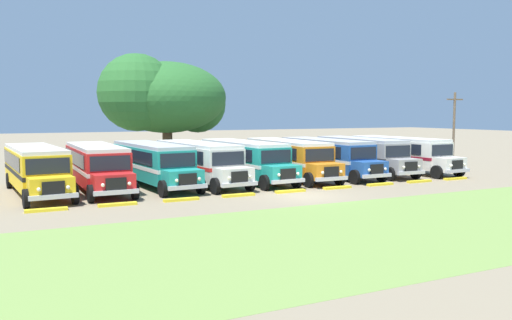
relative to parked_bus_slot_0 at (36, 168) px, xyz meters
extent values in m
plane|color=#84755B|center=(13.98, -7.89, -1.58)|extent=(220.00, 220.00, 0.00)
cube|color=olive|center=(13.98, -16.54, -1.58)|extent=(80.00, 11.97, 0.01)
cube|color=yellow|center=(-0.03, 0.31, -0.03)|extent=(3.32, 9.39, 2.10)
cube|color=black|center=(-0.03, 0.31, -0.20)|extent=(3.35, 9.41, 0.24)
cube|color=black|center=(1.21, 0.72, 0.47)|extent=(0.76, 7.97, 0.80)
cube|color=black|center=(-1.32, 0.49, 0.47)|extent=(0.76, 7.97, 0.80)
cube|color=beige|center=(-0.03, 0.31, 1.13)|extent=(3.23, 9.28, 0.22)
cube|color=yellow|center=(0.45, -4.97, -0.56)|extent=(2.32, 1.59, 1.05)
cube|color=black|center=(0.52, -5.71, -0.53)|extent=(1.10, 0.20, 0.70)
cube|color=#B7B7BC|center=(0.52, -5.75, -0.96)|extent=(2.41, 0.42, 0.24)
cube|color=black|center=(0.39, -4.31, 0.47)|extent=(2.20, 0.26, 0.84)
cube|color=black|center=(-0.44, 4.91, -0.14)|extent=(0.90, 0.14, 1.30)
sphere|color=#EAE5C6|center=(1.22, -5.70, -0.53)|extent=(0.20, 0.20, 0.20)
sphere|color=#EAE5C6|center=(-0.18, -5.82, -0.53)|extent=(0.20, 0.20, 0.20)
cylinder|color=black|center=(1.64, -4.76, -1.08)|extent=(0.37, 1.02, 1.00)
cylinder|color=black|center=(-0.75, -4.98, -1.08)|extent=(0.37, 1.02, 1.00)
cylinder|color=black|center=(0.90, 3.40, -1.08)|extent=(0.37, 1.02, 1.00)
cylinder|color=black|center=(-1.49, 3.19, -1.08)|extent=(0.37, 1.02, 1.00)
cube|color=red|center=(3.54, 0.44, -0.03)|extent=(2.68, 9.25, 2.10)
cube|color=white|center=(3.54, 0.44, -0.20)|extent=(2.71, 9.27, 0.24)
cube|color=black|center=(4.80, 0.76, 0.47)|extent=(0.20, 8.00, 0.80)
cube|color=black|center=(2.26, 0.71, 0.47)|extent=(0.20, 8.00, 0.80)
cube|color=beige|center=(3.54, 0.44, 1.13)|extent=(2.60, 9.15, 0.22)
cube|color=red|center=(3.64, -4.86, -0.56)|extent=(2.23, 1.44, 1.05)
cube|color=black|center=(3.65, -5.60, -0.53)|extent=(1.10, 0.12, 0.70)
cube|color=#B7B7BC|center=(3.65, -5.64, -0.96)|extent=(2.40, 0.25, 0.24)
cube|color=black|center=(3.63, -4.19, 0.47)|extent=(2.20, 0.10, 0.84)
cube|color=white|center=(3.45, 5.06, -0.14)|extent=(0.90, 0.08, 1.30)
sphere|color=#EAE5C6|center=(4.35, -5.64, -0.53)|extent=(0.20, 0.20, 0.20)
sphere|color=#EAE5C6|center=(2.95, -5.66, -0.53)|extent=(0.20, 0.20, 0.20)
cylinder|color=black|center=(4.84, -4.74, -1.08)|extent=(0.30, 1.01, 1.00)
cylinder|color=black|center=(2.44, -4.78, -1.08)|extent=(0.30, 1.01, 1.00)
cylinder|color=black|center=(4.68, 3.46, -1.08)|extent=(0.30, 1.01, 1.00)
cylinder|color=black|center=(2.28, 3.41, -1.08)|extent=(0.30, 1.01, 1.00)
cube|color=teal|center=(7.17, 0.59, -0.03)|extent=(3.33, 9.39, 2.10)
cube|color=white|center=(7.17, 0.59, -0.20)|extent=(3.36, 9.41, 0.24)
cube|color=black|center=(8.40, 1.00, 0.47)|extent=(0.77, 7.97, 0.80)
cube|color=black|center=(5.87, 0.77, 0.47)|extent=(0.77, 7.97, 0.80)
cube|color=#B2B2B7|center=(7.17, 0.59, 1.13)|extent=(3.24, 9.28, 0.22)
cube|color=teal|center=(7.65, -4.69, -0.56)|extent=(2.32, 1.59, 1.05)
cube|color=black|center=(7.72, -5.43, -0.53)|extent=(1.10, 0.20, 0.70)
cube|color=#B7B7BC|center=(7.72, -5.47, -0.96)|extent=(2.41, 0.42, 0.24)
cube|color=black|center=(7.59, -4.02, 0.47)|extent=(2.20, 0.26, 0.84)
cube|color=white|center=(6.75, 5.19, -0.14)|extent=(0.90, 0.14, 1.30)
sphere|color=#EAE5C6|center=(8.42, -5.41, -0.53)|extent=(0.20, 0.20, 0.20)
sphere|color=#EAE5C6|center=(7.02, -5.54, -0.53)|extent=(0.20, 0.20, 0.20)
cylinder|color=black|center=(8.83, -4.48, -1.08)|extent=(0.37, 1.02, 1.00)
cylinder|color=black|center=(6.44, -4.70, -1.08)|extent=(0.37, 1.02, 1.00)
cylinder|color=black|center=(8.09, 3.68, -1.08)|extent=(0.37, 1.02, 1.00)
cylinder|color=black|center=(5.70, 3.46, -1.08)|extent=(0.37, 1.02, 1.00)
cube|color=silver|center=(10.28, 0.31, -0.03)|extent=(3.35, 9.39, 2.10)
cube|color=red|center=(10.28, 0.31, -0.20)|extent=(3.38, 9.42, 0.24)
cube|color=black|center=(11.51, 0.73, 0.47)|extent=(0.78, 7.97, 0.80)
cube|color=black|center=(8.98, 0.49, 0.47)|extent=(0.78, 7.97, 0.80)
cube|color=silver|center=(10.28, 0.31, 1.13)|extent=(3.26, 9.29, 0.22)
cube|color=silver|center=(10.77, -4.97, -0.56)|extent=(2.32, 1.60, 1.05)
cube|color=black|center=(10.84, -5.71, -0.53)|extent=(1.10, 0.20, 0.70)
cube|color=#B7B7BC|center=(10.84, -5.75, -0.96)|extent=(2.41, 0.42, 0.24)
cube|color=black|center=(10.71, -4.30, 0.47)|extent=(2.20, 0.26, 0.84)
cube|color=red|center=(9.85, 4.91, -0.14)|extent=(0.90, 0.14, 1.30)
sphere|color=#EAE5C6|center=(11.54, -5.69, -0.53)|extent=(0.20, 0.20, 0.20)
sphere|color=#EAE5C6|center=(10.15, -5.82, -0.53)|extent=(0.20, 0.20, 0.20)
cylinder|color=black|center=(11.96, -4.76, -1.08)|extent=(0.37, 1.02, 1.00)
cylinder|color=black|center=(9.57, -4.98, -1.08)|extent=(0.37, 1.02, 1.00)
cylinder|color=black|center=(11.19, 3.41, -1.08)|extent=(0.37, 1.02, 1.00)
cylinder|color=black|center=(8.80, 3.18, -1.08)|extent=(0.37, 1.02, 1.00)
cube|color=teal|center=(13.76, 0.33, -0.03)|extent=(3.09, 9.34, 2.10)
cube|color=white|center=(13.76, 0.33, -0.20)|extent=(3.12, 9.36, 0.24)
cube|color=black|center=(15.01, 0.71, 0.47)|extent=(0.56, 7.99, 0.80)
cube|color=black|center=(12.48, 0.55, 0.47)|extent=(0.56, 7.99, 0.80)
cube|color=silver|center=(13.76, 0.33, 1.13)|extent=(3.00, 9.24, 0.22)
cube|color=teal|center=(14.10, -4.96, -0.56)|extent=(2.29, 1.54, 1.05)
cube|color=black|center=(14.15, -5.70, -0.53)|extent=(1.10, 0.17, 0.70)
cube|color=#B7B7BC|center=(14.15, -5.74, -0.96)|extent=(2.41, 0.35, 0.24)
cube|color=black|center=(14.06, -4.29, 0.47)|extent=(2.20, 0.20, 0.84)
cube|color=white|center=(13.46, 4.94, -0.14)|extent=(0.90, 0.12, 1.30)
sphere|color=#EAE5C6|center=(14.85, -5.70, -0.53)|extent=(0.20, 0.20, 0.20)
sphere|color=#EAE5C6|center=(13.46, -5.79, -0.53)|extent=(0.20, 0.20, 0.20)
cylinder|color=black|center=(15.30, -4.78, -1.08)|extent=(0.34, 1.02, 1.00)
cylinder|color=black|center=(12.90, -4.94, -1.08)|extent=(0.34, 1.02, 1.00)
cylinder|color=black|center=(14.77, 3.40, -1.08)|extent=(0.34, 1.02, 1.00)
cylinder|color=black|center=(12.37, 3.25, -1.08)|extent=(0.34, 1.02, 1.00)
cube|color=orange|center=(17.33, 0.13, -0.03)|extent=(2.62, 9.23, 2.10)
cube|color=white|center=(17.33, 0.13, -0.20)|extent=(2.65, 9.25, 0.24)
cube|color=black|center=(18.60, 0.41, 0.47)|extent=(0.15, 8.00, 0.80)
cube|color=black|center=(16.06, 0.45, 0.47)|extent=(0.15, 8.00, 0.80)
cube|color=silver|center=(17.33, 0.13, 1.13)|extent=(2.54, 9.13, 0.22)
cube|color=orange|center=(17.26, -5.17, -0.56)|extent=(2.22, 1.43, 1.05)
cube|color=black|center=(17.25, -5.91, -0.53)|extent=(1.10, 0.11, 0.70)
cube|color=#B7B7BC|center=(17.25, -5.95, -0.96)|extent=(2.40, 0.23, 0.24)
cube|color=black|center=(17.26, -4.50, 0.47)|extent=(2.20, 0.09, 0.84)
cube|color=white|center=(17.39, 4.75, -0.14)|extent=(0.90, 0.07, 1.30)
sphere|color=#EAE5C6|center=(17.95, -5.97, -0.53)|extent=(0.20, 0.20, 0.20)
sphere|color=#EAE5C6|center=(16.55, -5.95, -0.53)|extent=(0.20, 0.20, 0.20)
cylinder|color=black|center=(18.46, -5.08, -1.08)|extent=(0.29, 1.00, 1.00)
cylinder|color=black|center=(16.06, -5.05, -1.08)|extent=(0.29, 1.00, 1.00)
cylinder|color=black|center=(18.57, 3.11, -1.08)|extent=(0.29, 1.00, 1.00)
cylinder|color=black|center=(16.17, 3.15, -1.08)|extent=(0.29, 1.00, 1.00)
cube|color=#23519E|center=(20.75, 0.14, -0.03)|extent=(2.78, 9.27, 2.10)
cube|color=silver|center=(20.75, 0.14, -0.20)|extent=(2.81, 9.29, 0.24)
cube|color=black|center=(22.01, 0.48, 0.47)|extent=(0.29, 8.00, 0.80)
cube|color=black|center=(19.47, 0.40, 0.47)|extent=(0.29, 8.00, 0.80)
cube|color=#B2B2B7|center=(20.75, 0.14, 1.13)|extent=(2.70, 9.17, 0.22)
cube|color=#23519E|center=(20.91, -5.16, -0.56)|extent=(2.24, 1.47, 1.05)
cube|color=black|center=(20.93, -5.90, -0.53)|extent=(1.10, 0.13, 0.70)
cube|color=#B7B7BC|center=(20.94, -5.94, -0.96)|extent=(2.41, 0.27, 0.24)
cube|color=black|center=(20.89, -4.49, 0.47)|extent=(2.20, 0.13, 0.84)
cube|color=silver|center=(20.60, 4.75, -0.14)|extent=(0.90, 0.09, 1.30)
sphere|color=#EAE5C6|center=(21.64, -5.93, -0.53)|extent=(0.20, 0.20, 0.20)
sphere|color=#EAE5C6|center=(20.24, -5.97, -0.53)|extent=(0.20, 0.20, 0.20)
cylinder|color=black|center=(22.11, -5.02, -1.08)|extent=(0.31, 1.01, 1.00)
cylinder|color=black|center=(19.71, -5.10, -1.08)|extent=(0.31, 1.01, 1.00)
cylinder|color=black|center=(21.85, 3.17, -1.08)|extent=(0.31, 1.01, 1.00)
cylinder|color=black|center=(19.45, 3.10, -1.08)|extent=(0.31, 1.01, 1.00)
cube|color=#9E9993|center=(24.33, 0.44, -0.03)|extent=(2.63, 9.23, 2.10)
cube|color=#282828|center=(24.33, 0.44, -0.20)|extent=(2.66, 9.25, 0.24)
cube|color=black|center=(25.60, 0.73, 0.47)|extent=(0.15, 8.00, 0.80)
cube|color=black|center=(23.06, 0.76, 0.47)|extent=(0.15, 8.00, 0.80)
cube|color=#B2B2B7|center=(24.33, 0.44, 1.13)|extent=(2.54, 9.13, 0.22)
cube|color=#9E9993|center=(24.25, -4.86, -0.56)|extent=(2.22, 1.43, 1.05)
cube|color=black|center=(24.24, -5.60, -0.53)|extent=(1.10, 0.12, 0.70)
cube|color=#B7B7BC|center=(24.24, -5.64, -0.96)|extent=(2.40, 0.23, 0.24)
cube|color=black|center=(24.26, -4.19, 0.47)|extent=(2.20, 0.09, 0.84)
cube|color=#282828|center=(24.39, 5.06, -0.14)|extent=(0.90, 0.07, 1.30)
sphere|color=#EAE5C6|center=(24.94, -5.65, -0.53)|extent=(0.20, 0.20, 0.20)
sphere|color=#EAE5C6|center=(23.54, -5.64, -0.53)|extent=(0.20, 0.20, 0.20)
cylinder|color=black|center=(25.46, -4.77, -1.08)|extent=(0.29, 1.00, 1.00)
cylinder|color=black|center=(23.06, -4.74, -1.08)|extent=(0.29, 1.00, 1.00)
cylinder|color=black|center=(25.57, 3.43, -1.08)|extent=(0.29, 1.00, 1.00)
cylinder|color=black|center=(23.17, 3.46, -1.08)|extent=(0.29, 1.00, 1.00)
cube|color=silver|center=(27.84, -0.13, -0.03)|extent=(2.98, 9.32, 2.10)
cube|color=maroon|center=(27.84, -0.13, -0.20)|extent=(3.01, 9.34, 0.24)
cube|color=black|center=(29.10, 0.24, 0.47)|extent=(0.46, 7.99, 0.80)
cube|color=black|center=(26.56, 0.11, 0.47)|extent=(0.46, 7.99, 0.80)
cube|color=silver|center=(27.84, -0.13, 1.13)|extent=(2.89, 9.21, 0.22)
cube|color=silver|center=(28.12, -5.42, -0.56)|extent=(2.27, 1.51, 1.05)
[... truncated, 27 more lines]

